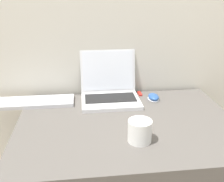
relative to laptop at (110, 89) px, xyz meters
The scene contains 6 objects.
wall_back 0.44m from the laptop, 66.47° to the left, with size 7.00×0.04×2.50m.
laptop is the anchor object (origin of this frame).
drink_cup 0.45m from the laptop, 80.51° to the right, with size 0.10×0.10×0.09m.
computer_mouse 0.25m from the laptop, ahead, with size 0.06×0.10×0.03m.
external_keyboard 0.43m from the laptop, behind, with size 0.44×0.14×0.02m.
usb_stick 0.20m from the laptop, 13.96° to the left, with size 0.02×0.06×0.01m.
Camera 1 is at (-0.20, -0.70, 1.37)m, focal length 42.00 mm.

